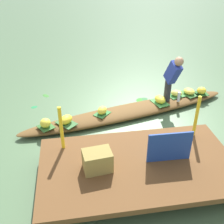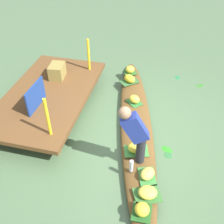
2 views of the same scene
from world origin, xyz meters
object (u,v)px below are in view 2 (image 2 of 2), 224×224
banana_bunch_2 (130,69)px  banana_bunch_6 (130,79)px  banana_bunch_0 (148,192)px  produce_crate (57,71)px  vendor_boat (136,127)px  banana_bunch_3 (136,148)px  banana_bunch_4 (142,209)px  vendor_person (135,132)px  banana_bunch_1 (147,174)px  market_banner (36,96)px  water_bottle (131,166)px  banana_bunch_5 (134,99)px

banana_bunch_2 → banana_bunch_6: banana_bunch_2 is taller
banana_bunch_0 → produce_crate: (2.63, 2.57, 0.27)m
produce_crate → banana_bunch_6: bearing=-73.9°
vendor_boat → banana_bunch_3: bearing=176.4°
banana_bunch_2 → banana_bunch_4: 3.96m
banana_bunch_3 → vendor_person: (-0.23, 0.02, 0.59)m
banana_bunch_1 → banana_bunch_2: bearing=16.0°
vendor_boat → banana_bunch_4: banana_bunch_4 is taller
market_banner → produce_crate: 1.17m
banana_bunch_0 → market_banner: 2.95m
banana_bunch_2 → water_bottle: bearing=-168.6°
banana_bunch_3 → banana_bunch_6: size_ratio=1.01×
banana_bunch_3 → banana_bunch_5: 1.47m
banana_bunch_3 → banana_bunch_1: bearing=-152.0°
banana_bunch_1 → market_banner: 2.74m
water_bottle → banana_bunch_6: bearing=11.6°
banana_bunch_1 → banana_bunch_2: 3.30m
banana_bunch_5 → water_bottle: bearing=-171.3°
vendor_boat → banana_bunch_6: bearing=2.9°
banana_bunch_1 → banana_bunch_3: bearing=28.0°
banana_bunch_5 → banana_bunch_4: bearing=-167.3°
banana_bunch_1 → vendor_person: (0.29, 0.29, 0.61)m
banana_bunch_4 → banana_bunch_6: size_ratio=0.73×
banana_bunch_4 → vendor_person: 1.17m
banana_bunch_2 → water_bottle: 3.18m
banana_bunch_0 → vendor_boat: bearing=15.8°
banana_bunch_4 → vendor_boat: bearing=12.2°
banana_bunch_2 → market_banner: 2.63m
banana_bunch_3 → banana_bunch_5: size_ratio=1.26×
water_bottle → market_banner: market_banner is taller
banana_bunch_1 → banana_bunch_2: size_ratio=1.22×
banana_bunch_1 → banana_bunch_5: bearing=16.4°
water_bottle → market_banner: (1.04, 2.20, 0.32)m
vendor_boat → water_bottle: size_ratio=20.94×
vendor_person → banana_bunch_4: bearing=-162.2°
market_banner → banana_bunch_5: bearing=-64.7°
vendor_boat → water_bottle: water_bottle is taller
banana_bunch_0 → banana_bunch_2: bearing=15.3°
banana_bunch_2 → banana_bunch_4: banana_bunch_2 is taller
banana_bunch_5 → produce_crate: 1.99m
banana_bunch_5 → water_bottle: water_bottle is taller
banana_bunch_5 → vendor_person: size_ratio=0.21×
banana_bunch_1 → vendor_person: vendor_person is taller
banana_bunch_0 → banana_bunch_5: size_ratio=1.19×
produce_crate → market_banner: bearing=-178.5°
banana_bunch_4 → produce_crate: bearing=40.7°
produce_crate → water_bottle: bearing=-134.7°
banana_bunch_6 → banana_bunch_1: bearing=-163.1°
banana_bunch_4 → water_bottle: water_bottle is taller
banana_bunch_1 → banana_bunch_6: (2.75, 0.84, 0.02)m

